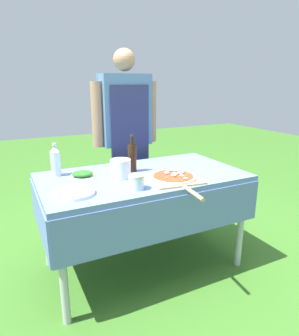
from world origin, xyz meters
TOP-DOWN VIEW (x-y plane):
  - ground_plane at (0.00, 0.00)m, footprint 12.00×12.00m
  - prep_table at (0.00, 0.00)m, footprint 1.42×0.78m
  - person_cook at (0.14, 0.64)m, footprint 0.61×0.21m
  - pizza_on_peel at (0.13, -0.20)m, footprint 0.36×0.58m
  - oil_bottle at (-0.03, 0.10)m, footprint 0.06×0.06m
  - water_bottle at (-0.54, 0.24)m, footprint 0.07×0.07m
  - herb_container at (-0.39, 0.13)m, footprint 0.21×0.19m
  - mixing_tub at (-0.16, 0.00)m, footprint 0.14×0.14m
  - plate_stack at (-0.52, -0.17)m, footprint 0.25×0.25m
  - sauce_jar at (-0.16, -0.25)m, footprint 0.10×0.10m

SIDE VIEW (x-z plane):
  - ground_plane at x=0.00m, z-range 0.00..0.00m
  - prep_table at x=0.00m, z-range 0.27..1.00m
  - plate_stack at x=-0.52m, z-range 0.72..0.74m
  - pizza_on_peel at x=0.13m, z-range 0.71..0.76m
  - herb_container at x=-0.39m, z-range 0.72..0.76m
  - sauce_jar at x=-0.16m, z-range 0.72..0.80m
  - mixing_tub at x=-0.16m, z-range 0.72..0.85m
  - oil_bottle at x=-0.03m, z-range 0.69..0.96m
  - water_bottle at x=-0.54m, z-range 0.71..0.94m
  - person_cook at x=0.14m, z-range 0.15..1.76m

